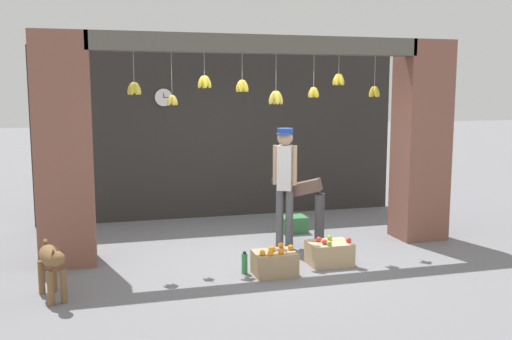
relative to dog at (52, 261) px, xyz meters
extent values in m
plane|color=slate|center=(2.65, 1.02, -0.43)|extent=(60.00, 60.00, 0.00)
cube|color=#2D2B28|center=(2.65, 3.62, 1.06)|extent=(6.40, 0.12, 2.96)
cube|color=brown|center=(0.10, 1.32, 1.06)|extent=(0.70, 0.60, 2.96)
cube|color=brown|center=(5.20, 1.32, 1.06)|extent=(0.70, 0.60, 2.96)
cube|color=#5B564C|center=(2.65, 1.14, 2.42)|extent=(4.50, 0.24, 0.24)
cylinder|color=#B2AD99|center=(0.98, 1.12, 2.11)|extent=(0.01, 0.01, 0.38)
ellipsoid|color=gold|center=(1.03, 1.12, 1.84)|extent=(0.12, 0.06, 0.18)
ellipsoid|color=gold|center=(1.00, 1.16, 1.84)|extent=(0.09, 0.11, 0.19)
ellipsoid|color=gold|center=(0.96, 1.16, 1.84)|extent=(0.09, 0.11, 0.19)
ellipsoid|color=gold|center=(0.94, 1.12, 1.84)|extent=(0.12, 0.06, 0.18)
ellipsoid|color=gold|center=(0.96, 1.08, 1.84)|extent=(0.09, 0.11, 0.19)
ellipsoid|color=gold|center=(1.00, 1.08, 1.84)|extent=(0.09, 0.11, 0.19)
cylinder|color=#B2AD99|center=(1.46, 1.17, 2.02)|extent=(0.01, 0.01, 0.55)
ellipsoid|color=yellow|center=(1.50, 1.17, 1.68)|extent=(0.10, 0.05, 0.15)
ellipsoid|color=yellow|center=(1.47, 1.21, 1.68)|extent=(0.07, 0.09, 0.15)
ellipsoid|color=yellow|center=(1.43, 1.19, 1.68)|extent=(0.09, 0.08, 0.16)
ellipsoid|color=yellow|center=(1.43, 1.15, 1.68)|extent=(0.09, 0.08, 0.16)
ellipsoid|color=yellow|center=(1.47, 1.14, 1.68)|extent=(0.07, 0.09, 0.15)
cylinder|color=#B2AD99|center=(1.89, 1.17, 2.15)|extent=(0.01, 0.01, 0.29)
ellipsoid|color=yellow|center=(1.93, 1.17, 1.92)|extent=(0.12, 0.07, 0.19)
ellipsoid|color=yellow|center=(1.89, 1.22, 1.92)|extent=(0.07, 0.12, 0.19)
ellipsoid|color=yellow|center=(1.84, 1.17, 1.92)|extent=(0.12, 0.07, 0.19)
ellipsoid|color=yellow|center=(1.89, 1.13, 1.92)|extent=(0.07, 0.12, 0.19)
cylinder|color=#B2AD99|center=(2.39, 1.16, 2.12)|extent=(0.01, 0.01, 0.35)
ellipsoid|color=yellow|center=(2.44, 1.16, 1.87)|extent=(0.12, 0.06, 0.18)
ellipsoid|color=yellow|center=(2.42, 1.20, 1.87)|extent=(0.09, 0.11, 0.19)
ellipsoid|color=yellow|center=(2.37, 1.20, 1.87)|extent=(0.09, 0.11, 0.19)
ellipsoid|color=yellow|center=(2.35, 1.16, 1.87)|extent=(0.12, 0.06, 0.18)
ellipsoid|color=yellow|center=(2.37, 1.12, 1.87)|extent=(0.09, 0.11, 0.19)
ellipsoid|color=yellow|center=(2.42, 1.12, 1.87)|extent=(0.09, 0.11, 0.19)
cylinder|color=#B2AD99|center=(2.85, 1.12, 2.05)|extent=(0.01, 0.01, 0.49)
ellipsoid|color=yellow|center=(2.90, 1.12, 1.71)|extent=(0.13, 0.07, 0.21)
ellipsoid|color=yellow|center=(2.85, 1.17, 1.71)|extent=(0.07, 0.13, 0.21)
ellipsoid|color=yellow|center=(2.80, 1.12, 1.71)|extent=(0.13, 0.07, 0.21)
ellipsoid|color=yellow|center=(2.85, 1.07, 1.71)|extent=(0.07, 0.13, 0.21)
cylinder|color=#B2AD99|center=(3.38, 1.09, 2.08)|extent=(0.01, 0.01, 0.44)
ellipsoid|color=yellow|center=(3.42, 1.09, 1.78)|extent=(0.11, 0.06, 0.16)
ellipsoid|color=yellow|center=(3.39, 1.13, 1.78)|extent=(0.07, 0.10, 0.17)
ellipsoid|color=yellow|center=(3.35, 1.12, 1.78)|extent=(0.10, 0.09, 0.17)
ellipsoid|color=yellow|center=(3.35, 1.07, 1.78)|extent=(0.10, 0.09, 0.17)
ellipsoid|color=yellow|center=(3.39, 1.05, 1.78)|extent=(0.07, 0.10, 0.17)
cylinder|color=#B2AD99|center=(3.77, 1.15, 2.17)|extent=(0.01, 0.01, 0.26)
ellipsoid|color=yellow|center=(3.81, 1.15, 1.96)|extent=(0.12, 0.06, 0.18)
ellipsoid|color=yellow|center=(3.78, 1.19, 1.96)|extent=(0.08, 0.11, 0.18)
ellipsoid|color=yellow|center=(3.73, 1.17, 1.96)|extent=(0.11, 0.10, 0.19)
ellipsoid|color=yellow|center=(3.73, 1.12, 1.96)|extent=(0.11, 0.10, 0.19)
ellipsoid|color=yellow|center=(3.78, 1.11, 1.96)|extent=(0.08, 0.11, 0.18)
cylinder|color=#B2AD99|center=(4.32, 1.15, 2.08)|extent=(0.01, 0.01, 0.43)
ellipsoid|color=yellow|center=(4.37, 1.15, 1.79)|extent=(0.11, 0.06, 0.17)
ellipsoid|color=yellow|center=(4.32, 1.20, 1.79)|extent=(0.06, 0.11, 0.17)
ellipsoid|color=yellow|center=(4.28, 1.15, 1.79)|extent=(0.11, 0.06, 0.17)
ellipsoid|color=yellow|center=(4.32, 1.11, 1.79)|extent=(0.06, 0.11, 0.17)
ellipsoid|color=brown|center=(-0.01, 0.03, 0.05)|extent=(0.38, 0.59, 0.22)
cylinder|color=brown|center=(0.12, -0.15, -0.24)|extent=(0.07, 0.07, 0.37)
cylinder|color=brown|center=(-0.01, -0.19, -0.24)|extent=(0.07, 0.07, 0.37)
cylinder|color=brown|center=(-0.01, 0.25, -0.24)|extent=(0.07, 0.07, 0.37)
cylinder|color=brown|center=(-0.14, 0.21, -0.24)|extent=(0.07, 0.07, 0.37)
ellipsoid|color=brown|center=(0.08, -0.26, 0.10)|extent=(0.20, 0.24, 0.15)
cone|color=brown|center=(0.12, -0.24, 0.18)|extent=(0.05, 0.05, 0.06)
cone|color=brown|center=(0.04, -0.27, 0.18)|extent=(0.05, 0.05, 0.06)
cylinder|color=brown|center=(-0.10, 0.32, 0.07)|extent=(0.10, 0.18, 0.23)
cylinder|color=#56565B|center=(3.09, 1.22, 0.00)|extent=(0.11, 0.11, 0.84)
cylinder|color=#56565B|center=(2.97, 1.29, 0.00)|extent=(0.11, 0.11, 0.84)
cube|color=white|center=(3.03, 1.26, 0.74)|extent=(0.26, 0.25, 0.63)
cylinder|color=tan|center=(3.15, 1.19, 0.77)|extent=(0.06, 0.06, 0.56)
cylinder|color=tan|center=(2.91, 1.33, 0.77)|extent=(0.06, 0.06, 0.56)
sphere|color=tan|center=(3.03, 1.26, 1.16)|extent=(0.22, 0.22, 0.22)
cylinder|color=#234299|center=(3.03, 1.26, 1.25)|extent=(0.22, 0.22, 0.08)
cube|color=#234299|center=(2.98, 1.16, 1.22)|extent=(0.22, 0.20, 0.01)
cylinder|color=#424247|center=(3.47, 1.08, -0.03)|extent=(0.11, 0.11, 0.78)
cylinder|color=#424247|center=(3.55, 1.19, -0.03)|extent=(0.11, 0.11, 0.78)
cube|color=brown|center=(3.29, 1.28, 0.43)|extent=(0.60, 0.50, 0.31)
sphere|color=black|center=(2.99, 1.48, 0.50)|extent=(0.19, 0.19, 0.19)
cube|color=tan|center=(2.55, 0.18, -0.28)|extent=(0.51, 0.40, 0.28)
sphere|color=orange|center=(2.68, 0.33, -0.11)|extent=(0.07, 0.07, 0.07)
sphere|color=orange|center=(2.53, 0.21, -0.11)|extent=(0.07, 0.07, 0.07)
sphere|color=orange|center=(2.37, 0.07, -0.11)|extent=(0.07, 0.07, 0.07)
sphere|color=orange|center=(2.59, 0.06, -0.11)|extent=(0.07, 0.07, 0.07)
sphere|color=orange|center=(2.52, 0.21, -0.11)|extent=(0.07, 0.07, 0.07)
sphere|color=orange|center=(2.46, 0.03, -0.11)|extent=(0.07, 0.07, 0.07)
sphere|color=orange|center=(2.77, 0.21, -0.11)|extent=(0.07, 0.07, 0.07)
cube|color=tan|center=(3.36, 0.40, -0.28)|extent=(0.55, 0.42, 0.29)
sphere|color=#99B238|center=(3.29, 0.24, -0.11)|extent=(0.07, 0.07, 0.07)
sphere|color=red|center=(3.24, 0.46, -0.11)|extent=(0.07, 0.07, 0.07)
sphere|color=red|center=(3.59, 0.32, -0.11)|extent=(0.07, 0.07, 0.07)
sphere|color=red|center=(3.26, 0.32, -0.11)|extent=(0.07, 0.07, 0.07)
sphere|color=#99B238|center=(3.40, 0.50, -0.11)|extent=(0.07, 0.07, 0.07)
cube|color=#387A42|center=(3.46, 2.14, -0.30)|extent=(0.41, 0.39, 0.26)
cylinder|color=#38934C|center=(2.20, 0.31, -0.30)|extent=(0.07, 0.07, 0.25)
cylinder|color=black|center=(2.20, 0.31, -0.16)|extent=(0.04, 0.04, 0.03)
cylinder|color=black|center=(1.61, 3.56, 1.70)|extent=(0.31, 0.01, 0.31)
cylinder|color=white|center=(1.61, 3.54, 1.70)|extent=(0.30, 0.02, 0.30)
cube|color=black|center=(1.61, 3.53, 1.73)|extent=(0.01, 0.01, 0.08)
cube|color=black|center=(1.65, 3.53, 1.70)|extent=(0.11, 0.01, 0.01)
camera|label=1|loc=(0.56, -6.27, 1.81)|focal=40.00mm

